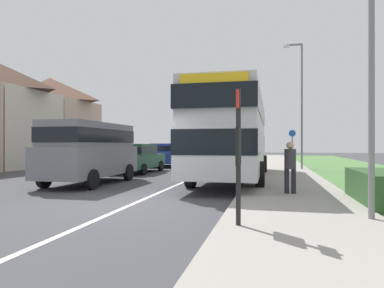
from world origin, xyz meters
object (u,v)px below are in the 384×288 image
Objects in this scene: parked_car_blue at (167,154)px; cycle_route_sign at (292,147)px; bus_stop_sign at (238,147)px; pedestrian_at_stop at (290,165)px; double_decker_bus at (234,132)px; street_lamp_mid at (300,98)px; parked_car_black at (185,153)px; parked_car_dark_green at (137,157)px; parked_van_grey at (90,148)px.

parked_car_blue is 1.71× the size of cycle_route_sign.
parked_car_blue is 18.44m from bus_stop_sign.
pedestrian_at_stop is 12.53m from cycle_route_sign.
pedestrian_at_stop is (2.18, -4.64, -1.17)m from double_decker_bus.
cycle_route_sign is (2.96, 7.86, -0.72)m from double_decker_bus.
street_lamp_mid is (3.32, 6.17, 2.22)m from double_decker_bus.
bus_stop_sign is 15.64m from street_lamp_mid.
double_decker_bus is at bearing -110.67° from cycle_route_sign.
bus_stop_sign is at bearing -73.50° from parked_car_black.
street_lamp_mid reaches higher than parked_car_blue.
pedestrian_at_stop is at bearing -42.99° from parked_car_dark_green.
double_decker_bus reaches higher than parked_car_black.
parked_car_black is (-0.00, 5.35, -0.04)m from parked_car_blue.
parked_van_grey is at bearing -87.74° from parked_car_dark_green.
parked_car_dark_green is at bearing -148.82° from cycle_route_sign.
bus_stop_sign is at bearing -43.72° from parked_van_grey.
cycle_route_sign reaches higher than pedestrian_at_stop.
parked_car_dark_green is 13.48m from bus_stop_sign.
double_decker_bus is 6.18m from parked_van_grey.
double_decker_bus is 2.23× the size of parked_van_grey.
cycle_route_sign is at bearing 83.49° from bus_stop_sign.
pedestrian_at_stop is at bearing -64.89° from double_decker_bus.
street_lamp_mid is at bearing -39.26° from parked_car_black.
parked_car_blue is 8.62m from cycle_route_sign.
parked_car_blue is at bearing 167.61° from street_lamp_mid.
double_decker_bus is 5.26m from pedestrian_at_stop.
parked_car_dark_green is at bearing -90.08° from parked_car_blue.
parked_car_blue is at bearing 124.70° from double_decker_bus.
cycle_route_sign reaches higher than parked_van_grey.
parked_car_blue is at bearing -90.00° from parked_car_black.
parked_car_blue is 9.80m from street_lamp_mid.
parked_car_black is 1.72× the size of cycle_route_sign.
pedestrian_at_stop is 0.66× the size of cycle_route_sign.
cycle_route_sign is (8.39, 10.72, -0.00)m from parked_van_grey.
bus_stop_sign is at bearing -68.77° from parked_car_blue.
pedestrian_at_stop is (7.81, -12.78, 0.07)m from parked_car_blue.
cycle_route_sign is (1.93, 16.90, -0.11)m from bus_stop_sign.
parked_van_grey is 1.11× the size of parked_car_dark_green.
parked_car_blue is 5.35m from parked_car_black.
pedestrian_at_stop reaches higher than parked_car_blue.
cycle_route_sign is at bearing -33.24° from parked_car_black.
parked_van_grey is 1.17× the size of parked_car_blue.
parked_car_blue is 0.56× the size of street_lamp_mid.
parked_car_dark_green is at bearing -158.51° from street_lamp_mid.
double_decker_bus reaches higher than cycle_route_sign.
parked_van_grey is 13.61m from cycle_route_sign.
cycle_route_sign is 0.33× the size of street_lamp_mid.
parked_car_black is 12.08m from street_lamp_mid.
bus_stop_sign is 0.34× the size of street_lamp_mid.
street_lamp_mid is at bearing 61.75° from double_decker_bus.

